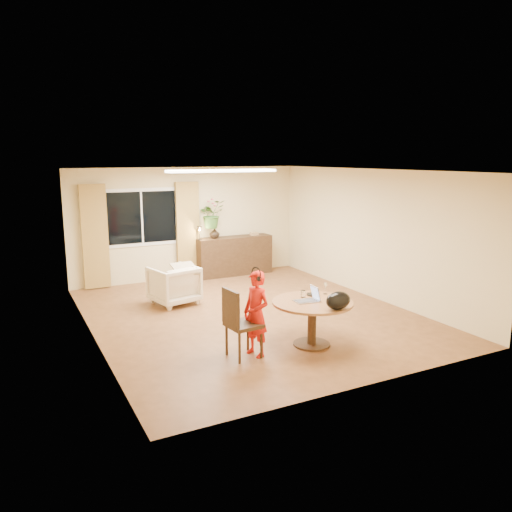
% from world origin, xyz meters
% --- Properties ---
extents(floor, '(6.50, 6.50, 0.00)m').
position_xyz_m(floor, '(0.00, 0.00, 0.00)').
color(floor, brown).
rests_on(floor, ground).
extents(ceiling, '(6.50, 6.50, 0.00)m').
position_xyz_m(ceiling, '(0.00, 0.00, 2.60)').
color(ceiling, white).
rests_on(ceiling, wall_back).
extents(wall_back, '(5.50, 0.00, 5.50)m').
position_xyz_m(wall_back, '(0.00, 3.25, 1.30)').
color(wall_back, beige).
rests_on(wall_back, floor).
extents(wall_left, '(0.00, 6.50, 6.50)m').
position_xyz_m(wall_left, '(-2.75, 0.00, 1.30)').
color(wall_left, beige).
rests_on(wall_left, floor).
extents(wall_right, '(0.00, 6.50, 6.50)m').
position_xyz_m(wall_right, '(2.75, 0.00, 1.30)').
color(wall_right, beige).
rests_on(wall_right, floor).
extents(window, '(1.70, 0.03, 1.30)m').
position_xyz_m(window, '(-1.10, 3.23, 1.50)').
color(window, white).
rests_on(window, wall_back).
extents(curtain_left, '(0.55, 0.08, 2.25)m').
position_xyz_m(curtain_left, '(-2.15, 3.15, 1.15)').
color(curtain_left, olive).
rests_on(curtain_left, wall_back).
extents(curtain_right, '(0.55, 0.08, 2.25)m').
position_xyz_m(curtain_right, '(-0.05, 3.15, 1.15)').
color(curtain_right, olive).
rests_on(curtain_right, wall_back).
extents(ceiling_panel, '(2.20, 0.35, 0.05)m').
position_xyz_m(ceiling_panel, '(0.00, 1.20, 2.57)').
color(ceiling_panel, white).
rests_on(ceiling_panel, ceiling).
extents(dining_table, '(1.22, 1.22, 0.70)m').
position_xyz_m(dining_table, '(0.17, -1.78, 0.55)').
color(dining_table, brown).
rests_on(dining_table, floor).
extents(dining_chair, '(0.53, 0.50, 1.03)m').
position_xyz_m(dining_chair, '(-0.95, -1.71, 0.51)').
color(dining_chair, black).
rests_on(dining_chair, floor).
extents(child, '(0.52, 0.42, 1.25)m').
position_xyz_m(child, '(-0.76, -1.73, 0.62)').
color(child, red).
rests_on(child, floor).
extents(laptop, '(0.38, 0.27, 0.24)m').
position_xyz_m(laptop, '(0.07, -1.74, 0.82)').
color(laptop, '#B7B7BC').
rests_on(laptop, dining_table).
extents(tumbler, '(0.09, 0.09, 0.11)m').
position_xyz_m(tumbler, '(0.16, -1.52, 0.75)').
color(tumbler, white).
rests_on(tumbler, dining_table).
extents(wine_glass, '(0.08, 0.08, 0.18)m').
position_xyz_m(wine_glass, '(0.57, -1.53, 0.79)').
color(wine_glass, white).
rests_on(wine_glass, dining_table).
extents(pot_lid, '(0.26, 0.26, 0.03)m').
position_xyz_m(pot_lid, '(0.37, -1.49, 0.71)').
color(pot_lid, white).
rests_on(pot_lid, dining_table).
extents(handbag, '(0.45, 0.35, 0.26)m').
position_xyz_m(handbag, '(0.26, -2.28, 0.83)').
color(handbag, black).
rests_on(handbag, dining_table).
extents(armchair, '(0.97, 0.99, 0.76)m').
position_xyz_m(armchair, '(-1.02, 1.30, 0.38)').
color(armchair, beige).
rests_on(armchair, floor).
extents(throw, '(0.47, 0.57, 0.03)m').
position_xyz_m(throw, '(-0.80, 1.23, 0.77)').
color(throw, beige).
rests_on(throw, armchair).
extents(sideboard, '(1.87, 0.46, 0.93)m').
position_xyz_m(sideboard, '(1.06, 3.01, 0.47)').
color(sideboard, black).
rests_on(sideboard, floor).
extents(vase, '(0.27, 0.27, 0.25)m').
position_xyz_m(vase, '(0.56, 3.01, 1.06)').
color(vase, black).
rests_on(vase, sideboard).
extents(bouquet, '(0.70, 0.65, 0.66)m').
position_xyz_m(bouquet, '(0.49, 3.01, 1.51)').
color(bouquet, '#3A6A27').
rests_on(bouquet, vase).
extents(book_stack, '(0.23, 0.20, 0.08)m').
position_xyz_m(book_stack, '(1.61, 3.01, 0.97)').
color(book_stack, '#9A764E').
rests_on(book_stack, sideboard).
extents(desk_lamp, '(0.17, 0.17, 0.33)m').
position_xyz_m(desk_lamp, '(0.16, 2.96, 1.10)').
color(desk_lamp, black).
rests_on(desk_lamp, sideboard).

